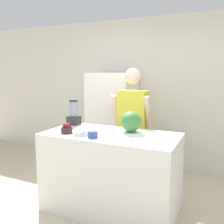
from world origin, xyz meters
TOP-DOWN VIEW (x-y plane):
  - wall_back at (0.00, 2.12)m, footprint 8.00×0.06m
  - counter_island at (0.00, 0.39)m, footprint 1.57×0.79m
  - refrigerator at (-0.60, 1.75)m, footprint 0.75×0.66m
  - person at (-0.00, 1.13)m, footprint 0.55×0.27m
  - cutting_board at (0.18, 0.54)m, footprint 0.43×0.28m
  - watermelon at (0.20, 0.52)m, footprint 0.24×0.24m
  - bowl_cherries at (-0.48, 0.20)m, footprint 0.14×0.14m
  - bowl_cream at (-0.29, 0.18)m, footprint 0.17×0.17m
  - bowl_small_blue at (-0.10, 0.15)m, footprint 0.11×0.11m
  - blender at (-0.67, 0.65)m, footprint 0.15×0.15m

SIDE VIEW (x-z plane):
  - counter_island at x=0.00m, z-range 0.00..0.96m
  - refrigerator at x=-0.60m, z-range 0.00..1.66m
  - person at x=0.00m, z-range 0.03..1.75m
  - cutting_board at x=0.18m, z-range 0.96..0.97m
  - bowl_cream at x=-0.29m, z-range 0.94..1.04m
  - bowl_small_blue at x=-0.10m, z-range 0.96..1.03m
  - bowl_cherries at x=-0.48m, z-range 0.95..1.07m
  - watermelon at x=0.20m, z-range 0.97..1.21m
  - blender at x=-0.67m, z-range 0.93..1.27m
  - wall_back at x=0.00m, z-range 0.00..2.60m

